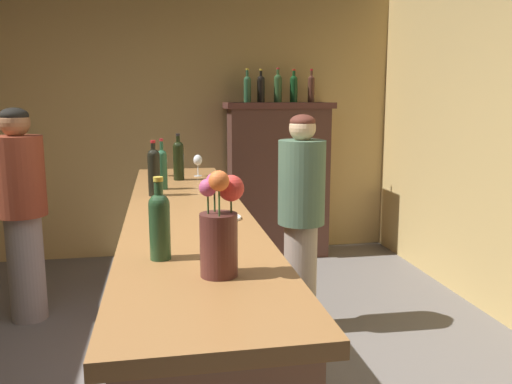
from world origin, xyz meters
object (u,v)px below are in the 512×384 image
object	(u,v)px
wine_glass_mid	(198,161)
wine_glass_front	(162,162)
flower_arrangement	(220,228)
display_bottle_right	(311,87)
wine_bottle_malbec	(154,170)
wine_bottle_pinot	(162,167)
wine_bottle_riesling	(160,222)
bar_counter	(190,304)
display_bottle_center	(278,87)
cheese_plate	(223,218)
display_bottle_midright	(294,87)
display_cabinet	(278,177)
wine_bottle_chardonnay	(179,159)
patron_tall	(21,206)
display_bottle_left	(247,88)
display_bottle_midleft	(261,88)
bartender	(301,215)

from	to	relation	value
wine_glass_mid	wine_glass_front	bearing A→B (deg)	167.55
flower_arrangement	display_bottle_right	distance (m)	3.84
wine_bottle_malbec	wine_bottle_pinot	bearing A→B (deg)	77.24
wine_bottle_riesling	display_bottle_right	xyz separation A→B (m)	(1.53, 3.35, 0.54)
bar_counter	flower_arrangement	bearing A→B (deg)	-87.13
wine_bottle_riesling	display_bottle_center	world-z (taller)	display_bottle_center
wine_bottle_riesling	cheese_plate	xyz separation A→B (m)	(0.29, 0.58, -0.13)
flower_arrangement	display_bottle_midright	world-z (taller)	display_bottle_midright
display_cabinet	wine_glass_mid	distance (m)	1.68
wine_bottle_chardonnay	wine_glass_mid	xyz separation A→B (m)	(0.14, 0.16, -0.04)
display_bottle_midright	flower_arrangement	bearing A→B (deg)	-107.93
wine_glass_mid	cheese_plate	bearing A→B (deg)	-89.21
wine_bottle_pinot	bar_counter	bearing A→B (deg)	-78.81
wine_glass_front	wine_glass_mid	size ratio (longest dim) A/B	0.91
display_cabinet	patron_tall	bearing A→B (deg)	-150.21
wine_glass_front	cheese_plate	world-z (taller)	wine_glass_front
display_bottle_center	display_bottle_midright	bearing A→B (deg)	0.00
wine_bottle_riesling	display_bottle_left	distance (m)	3.50
flower_arrangement	wine_bottle_pinot	bearing A→B (deg)	95.95
bar_counter	display_bottle_midleft	bearing A→B (deg)	70.81
wine_bottle_chardonnay	bartender	xyz separation A→B (m)	(0.82, -0.26, -0.37)
display_bottle_left	display_bottle_midleft	distance (m)	0.14
display_cabinet	display_bottle_left	distance (m)	0.96
wine_glass_front	display_bottle_right	size ratio (longest dim) A/B	0.44
wine_bottle_chardonnay	wine_glass_front	xyz separation A→B (m)	(-0.11, 0.21, -0.04)
display_bottle_left	display_bottle_center	distance (m)	0.31
wine_bottle_malbec	wine_glass_front	distance (m)	0.79
wine_bottle_chardonnay	wine_bottle_riesling	size ratio (longest dim) A/B	1.09
wine_bottle_riesling	display_bottle_right	distance (m)	3.72
display_bottle_right	wine_bottle_malbec	bearing A→B (deg)	-126.60
display_bottle_midleft	bartender	xyz separation A→B (m)	(-0.06, -1.79, -0.89)
cheese_plate	display_bottle_midright	xyz separation A→B (m)	(1.05, 2.77, 0.67)
wine_glass_mid	flower_arrangement	bearing A→B (deg)	-92.18
cheese_plate	display_bottle_midleft	bearing A→B (deg)	75.56
wine_glass_mid	patron_tall	size ratio (longest dim) A/B	0.10
cheese_plate	display_bottle_midleft	xyz separation A→B (m)	(0.71, 2.77, 0.66)
flower_arrangement	display_bottle_right	size ratio (longest dim) A/B	1.05
wine_bottle_riesling	bartender	xyz separation A→B (m)	(0.95, 1.56, -0.36)
display_bottle_left	patron_tall	world-z (taller)	display_bottle_left
display_bottle_left	patron_tall	size ratio (longest dim) A/B	0.21
display_bottle_center	bartender	world-z (taller)	display_bottle_center
wine_glass_front	cheese_plate	distance (m)	1.49
cheese_plate	display_bottle_midright	world-z (taller)	display_bottle_midright
wine_bottle_riesling	wine_glass_front	size ratio (longest dim) A/B	2.06
wine_bottle_riesling	display_bottle_left	world-z (taller)	display_bottle_left
display_bottle_right	bar_counter	bearing A→B (deg)	-119.06
wine_bottle_riesling	cheese_plate	size ratio (longest dim) A/B	1.75
cheese_plate	display_bottle_right	xyz separation A→B (m)	(1.23, 2.77, 0.67)
display_bottle_center	patron_tall	xyz separation A→B (m)	(-2.17, -1.25, -0.88)
bar_counter	display_bottle_right	bearing A→B (deg)	60.94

